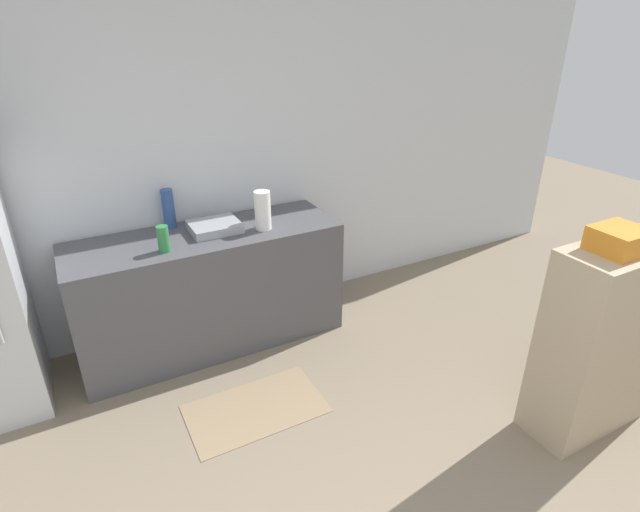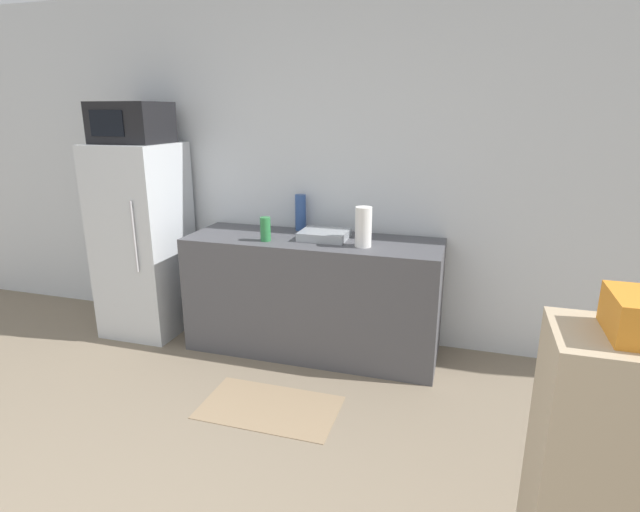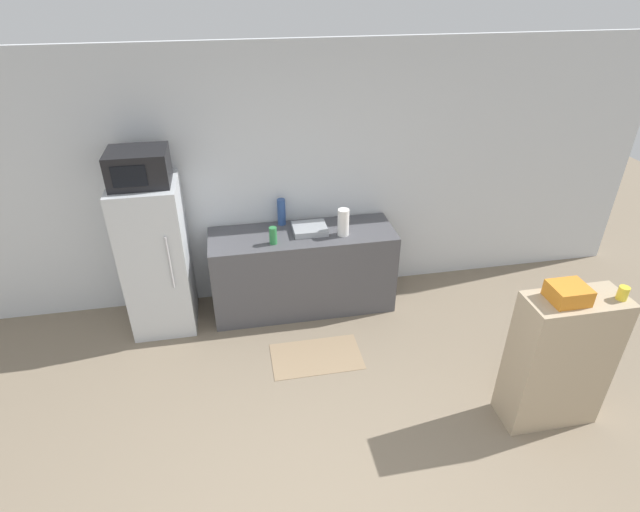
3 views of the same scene
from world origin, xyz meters
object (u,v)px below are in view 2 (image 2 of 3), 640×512
at_px(bottle_short, 265,229).
at_px(paper_towel_roll, 363,227).
at_px(bottle_tall, 301,212).
at_px(refrigerator, 144,240).
at_px(microwave, 132,123).

xyz_separation_m(bottle_short, paper_towel_roll, (0.69, 0.05, 0.05)).
xyz_separation_m(bottle_tall, paper_towel_roll, (0.56, -0.34, -0.00)).
height_order(refrigerator, bottle_tall, refrigerator).
relative_size(bottle_tall, paper_towel_roll, 1.01).
height_order(microwave, paper_towel_roll, microwave).
bearing_deg(bottle_short, paper_towel_roll, 4.01).
height_order(microwave, bottle_short, microwave).
relative_size(refrigerator, microwave, 2.98).
relative_size(microwave, bottle_short, 2.99).
relative_size(microwave, paper_towel_roll, 1.87).
bearing_deg(paper_towel_roll, bottle_tall, 148.90).
bearing_deg(microwave, bottle_short, -6.28).
bearing_deg(bottle_short, bottle_tall, 71.73).
xyz_separation_m(refrigerator, bottle_tall, (1.23, 0.26, 0.24)).
relative_size(refrigerator, bottle_short, 8.91).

